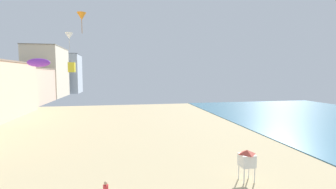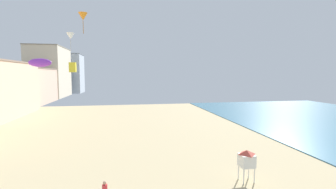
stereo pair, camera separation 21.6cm
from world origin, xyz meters
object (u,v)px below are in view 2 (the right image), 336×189
at_px(kite_white_delta, 70,36).
at_px(kite_yellow_box, 73,67).
at_px(lifeguard_stand, 247,159).
at_px(kite_orange_delta, 83,17).
at_px(kite_purple_parafoil, 40,63).

distance_m(kite_white_delta, kite_yellow_box, 10.12).
relative_size(lifeguard_stand, kite_yellow_box, 2.00).
distance_m(lifeguard_stand, kite_yellow_box, 23.91).
relative_size(kite_white_delta, kite_orange_delta, 0.80).
relative_size(lifeguard_stand, kite_purple_parafoil, 0.89).
height_order(kite_white_delta, kite_yellow_box, kite_white_delta).
bearing_deg(kite_purple_parafoil, lifeguard_stand, -39.61).
xyz_separation_m(lifeguard_stand, kite_yellow_box, (-16.12, 15.92, 7.67)).
bearing_deg(kite_white_delta, kite_orange_delta, 58.06).
relative_size(kite_purple_parafoil, kite_white_delta, 1.01).
bearing_deg(kite_white_delta, lifeguard_stand, -53.58).
bearing_deg(lifeguard_stand, kite_yellow_box, 140.62).
bearing_deg(kite_white_delta, kite_yellow_box, -77.61).
xyz_separation_m(kite_white_delta, kite_yellow_box, (1.85, -8.44, -5.26)).
bearing_deg(lifeguard_stand, kite_purple_parafoil, 145.66).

